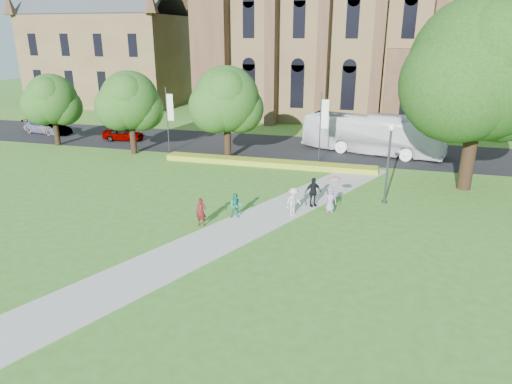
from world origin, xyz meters
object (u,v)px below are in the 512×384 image
(tour_coach, at_px, (372,134))
(pedestrian_0, at_px, (201,212))
(streetlamp, at_px, (389,154))
(large_tree, at_px, (482,69))
(car_0, at_px, (123,134))
(car_2, at_px, (44,126))
(car_1, at_px, (57,129))

(tour_coach, relative_size, pedestrian_0, 7.86)
(streetlamp, xyz_separation_m, large_tree, (5.50, 4.50, 5.07))
(large_tree, height_order, tour_coach, large_tree)
(streetlamp, relative_size, car_0, 1.27)
(streetlamp, bearing_deg, large_tree, 39.29)
(tour_coach, relative_size, car_2, 2.57)
(tour_coach, bearing_deg, car_2, 104.31)
(large_tree, bearing_deg, car_0, 166.73)
(tour_coach, bearing_deg, car_1, 104.73)
(pedestrian_0, bearing_deg, car_1, 130.42)
(tour_coach, height_order, car_2, tour_coach)
(large_tree, distance_m, car_1, 41.97)
(car_1, height_order, pedestrian_0, pedestrian_0)
(large_tree, distance_m, car_2, 43.72)
(large_tree, relative_size, tour_coach, 1.03)
(tour_coach, distance_m, car_1, 33.70)
(car_1, bearing_deg, streetlamp, -91.64)
(streetlamp, distance_m, tour_coach, 13.29)
(car_1, xyz_separation_m, car_2, (-1.78, 0.25, 0.10))
(large_tree, distance_m, pedestrian_0, 20.71)
(streetlamp, relative_size, car_1, 1.38)
(streetlamp, xyz_separation_m, pedestrian_0, (-10.24, -6.67, -2.44))
(car_2, bearing_deg, car_0, -86.48)
(car_2, bearing_deg, streetlamp, -100.13)
(large_tree, xyz_separation_m, tour_coach, (-6.72, 8.65, -6.56))
(car_2, xyz_separation_m, pedestrian_0, (26.44, -19.75, 0.11))
(streetlamp, bearing_deg, tour_coach, 95.32)
(car_2, bearing_deg, pedestrian_0, -117.26)
(large_tree, bearing_deg, car_2, 168.51)
(tour_coach, xyz_separation_m, car_1, (-33.68, -0.32, -1.16))
(streetlamp, bearing_deg, car_0, 155.45)
(streetlamp, xyz_separation_m, car_0, (-26.24, 11.99, -2.57))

